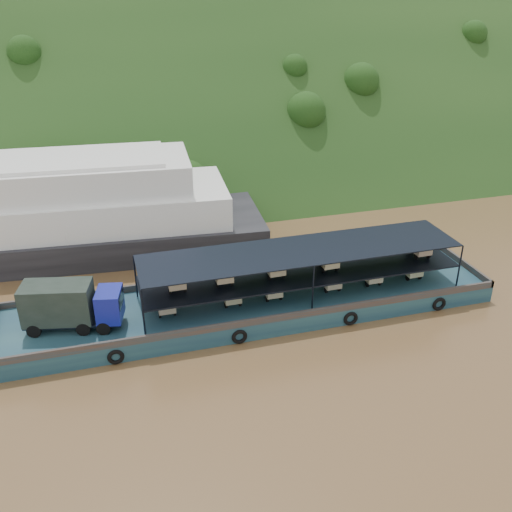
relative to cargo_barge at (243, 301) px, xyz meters
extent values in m
plane|color=brown|center=(3.76, -0.35, -1.09)|extent=(160.00, 160.00, 0.00)
cube|color=#153312|center=(3.76, 35.65, -1.09)|extent=(140.00, 39.60, 39.60)
cube|color=#142F46|center=(0.84, 0.05, -0.49)|extent=(35.00, 7.00, 1.20)
cube|color=#592D19|center=(0.84, 3.45, 0.36)|extent=(35.00, 0.20, 0.50)
cube|color=#592D19|center=(0.84, -3.35, 0.36)|extent=(35.00, 0.20, 0.50)
cube|color=#592D19|center=(18.24, 0.05, 0.36)|extent=(0.20, 7.00, 0.50)
torus|color=black|center=(-9.16, -3.50, -0.54)|extent=(1.06, 0.26, 1.06)
torus|color=black|center=(-1.16, -3.50, -0.54)|extent=(1.06, 0.26, 1.06)
torus|color=black|center=(6.84, -3.50, -0.54)|extent=(1.06, 0.26, 1.06)
torus|color=black|center=(13.84, -3.50, -0.54)|extent=(1.06, 0.26, 1.06)
cylinder|color=black|center=(-13.97, -0.76, 0.57)|extent=(0.96, 0.51, 0.91)
cylinder|color=black|center=(-13.56, 1.11, 0.57)|extent=(0.96, 0.51, 0.91)
cylinder|color=black|center=(-10.94, -1.42, 0.57)|extent=(0.96, 0.51, 0.91)
cylinder|color=black|center=(-10.53, 0.45, 0.57)|extent=(0.96, 0.51, 0.91)
cylinder|color=black|center=(-9.70, -1.70, 0.57)|extent=(0.96, 0.51, 0.91)
cylinder|color=black|center=(-9.29, 0.17, 0.57)|extent=(0.96, 0.51, 0.91)
cube|color=black|center=(-11.45, -0.33, 0.71)|extent=(6.48, 3.28, 0.18)
cube|color=navy|center=(-9.14, -0.84, 1.75)|extent=(1.98, 2.47, 2.00)
cube|color=black|center=(-8.38, -1.00, 2.12)|extent=(0.44, 1.79, 0.82)
cube|color=black|center=(-12.34, -0.14, 2.03)|extent=(4.74, 3.07, 2.55)
cube|color=black|center=(4.34, 0.05, 1.77)|extent=(23.00, 5.00, 0.12)
cube|color=black|center=(4.34, 0.05, 3.41)|extent=(23.00, 5.00, 0.08)
cylinder|color=black|center=(-7.16, -2.45, 1.76)|extent=(0.12, 0.12, 3.30)
cylinder|color=black|center=(-7.16, 2.55, 1.76)|extent=(0.12, 0.12, 3.30)
cylinder|color=black|center=(4.34, -2.45, 1.76)|extent=(0.12, 0.12, 3.30)
cylinder|color=black|center=(4.34, 2.55, 1.76)|extent=(0.12, 0.12, 3.30)
cylinder|color=black|center=(15.84, -2.45, 1.76)|extent=(0.12, 0.12, 3.30)
cylinder|color=black|center=(15.84, 2.55, 1.76)|extent=(0.12, 0.12, 3.30)
cylinder|color=black|center=(-5.48, 1.10, 0.37)|extent=(0.12, 0.52, 0.52)
cylinder|color=black|center=(-5.98, -0.70, 0.37)|extent=(0.14, 0.52, 0.52)
cylinder|color=black|center=(-4.98, -0.70, 0.37)|extent=(0.14, 0.52, 0.52)
cube|color=#C8B48E|center=(-5.48, -0.35, 0.71)|extent=(1.15, 1.50, 0.44)
cube|color=#B6270C|center=(-5.48, 0.80, 0.89)|extent=(0.55, 0.80, 0.80)
cube|color=#B6270C|center=(-5.48, 0.60, 1.39)|extent=(0.50, 0.10, 0.10)
cylinder|color=black|center=(-0.90, 1.10, 0.37)|extent=(0.12, 0.52, 0.52)
cylinder|color=black|center=(-1.40, -0.70, 0.37)|extent=(0.14, 0.52, 0.52)
cylinder|color=black|center=(-0.40, -0.70, 0.37)|extent=(0.14, 0.52, 0.52)
cube|color=#C0B788|center=(-0.90, -0.35, 0.71)|extent=(1.15, 1.50, 0.44)
cube|color=#BA0C0D|center=(-0.90, 0.80, 0.89)|extent=(0.55, 0.80, 0.80)
cube|color=#BA0C0D|center=(-0.90, 0.60, 1.39)|extent=(0.50, 0.10, 0.10)
cylinder|color=black|center=(2.10, 1.10, 0.37)|extent=(0.12, 0.52, 0.52)
cylinder|color=black|center=(1.60, -0.70, 0.37)|extent=(0.14, 0.52, 0.52)
cylinder|color=black|center=(2.60, -0.70, 0.37)|extent=(0.14, 0.52, 0.52)
cube|color=beige|center=(2.10, -0.35, 0.71)|extent=(1.15, 1.50, 0.44)
cube|color=#B0270B|center=(2.10, 0.80, 0.89)|extent=(0.55, 0.80, 0.80)
cube|color=#B0270B|center=(2.10, 0.60, 1.39)|extent=(0.50, 0.10, 0.10)
cylinder|color=black|center=(6.60, 1.10, 0.37)|extent=(0.12, 0.52, 0.52)
cylinder|color=black|center=(6.10, -0.70, 0.37)|extent=(0.14, 0.52, 0.52)
cylinder|color=black|center=(7.10, -0.70, 0.37)|extent=(0.14, 0.52, 0.52)
cube|color=beige|center=(6.60, -0.35, 0.71)|extent=(1.15, 1.50, 0.44)
cube|color=red|center=(6.60, 0.80, 0.89)|extent=(0.55, 0.80, 0.80)
cube|color=red|center=(6.60, 0.60, 1.39)|extent=(0.50, 0.10, 0.10)
cylinder|color=black|center=(9.89, 1.10, 0.37)|extent=(0.12, 0.52, 0.52)
cylinder|color=black|center=(9.39, -0.70, 0.37)|extent=(0.14, 0.52, 0.52)
cylinder|color=black|center=(10.39, -0.70, 0.37)|extent=(0.14, 0.52, 0.52)
cube|color=beige|center=(9.89, -0.35, 0.71)|extent=(1.15, 1.50, 0.44)
cube|color=red|center=(9.89, 0.80, 0.89)|extent=(0.55, 0.80, 0.80)
cube|color=red|center=(9.89, 0.60, 1.39)|extent=(0.50, 0.10, 0.10)
cylinder|color=black|center=(13.26, 1.10, 0.37)|extent=(0.12, 0.52, 0.52)
cylinder|color=black|center=(12.76, -0.70, 0.37)|extent=(0.14, 0.52, 0.52)
cylinder|color=black|center=(13.76, -0.70, 0.37)|extent=(0.14, 0.52, 0.52)
cube|color=beige|center=(13.26, -0.35, 0.71)|extent=(1.15, 1.50, 0.44)
cube|color=#AB0B0F|center=(13.26, 0.80, 0.89)|extent=(0.55, 0.80, 0.80)
cube|color=#AB0B0F|center=(13.26, 0.60, 1.39)|extent=(0.50, 0.10, 0.10)
cylinder|color=black|center=(-4.68, 1.10, 2.09)|extent=(0.12, 0.52, 0.52)
cylinder|color=black|center=(-5.18, -0.70, 2.09)|extent=(0.14, 0.52, 0.52)
cylinder|color=black|center=(-4.18, -0.70, 2.09)|extent=(0.14, 0.52, 0.52)
cube|color=tan|center=(-4.68, -0.35, 2.43)|extent=(1.15, 1.50, 0.44)
cube|color=#B6150C|center=(-4.68, 0.80, 2.61)|extent=(0.55, 0.80, 0.80)
cube|color=#B6150C|center=(-4.68, 0.60, 3.11)|extent=(0.50, 0.10, 0.10)
cylinder|color=black|center=(-1.45, 1.10, 2.09)|extent=(0.12, 0.52, 0.52)
cylinder|color=black|center=(-1.95, -0.70, 2.09)|extent=(0.14, 0.52, 0.52)
cylinder|color=black|center=(-0.95, -0.70, 2.09)|extent=(0.14, 0.52, 0.52)
cube|color=#C3B18A|center=(-1.45, -0.35, 2.43)|extent=(1.15, 1.50, 0.44)
cube|color=#1C2FA9|center=(-1.45, 0.80, 2.61)|extent=(0.55, 0.80, 0.80)
cube|color=#1C2FA9|center=(-1.45, 0.60, 3.11)|extent=(0.50, 0.10, 0.10)
cylinder|color=black|center=(2.27, 1.10, 2.09)|extent=(0.12, 0.52, 0.52)
cylinder|color=black|center=(1.77, -0.70, 2.09)|extent=(0.14, 0.52, 0.52)
cylinder|color=black|center=(2.77, -0.70, 2.09)|extent=(0.14, 0.52, 0.52)
cube|color=#BFB187|center=(2.27, -0.35, 2.43)|extent=(1.15, 1.50, 0.44)
cube|color=navy|center=(2.27, 0.80, 2.61)|extent=(0.55, 0.80, 0.80)
cube|color=navy|center=(2.27, 0.60, 3.11)|extent=(0.50, 0.10, 0.10)
cylinder|color=black|center=(6.31, 1.10, 2.09)|extent=(0.12, 0.52, 0.52)
cylinder|color=black|center=(5.81, -0.70, 2.09)|extent=(0.14, 0.52, 0.52)
cylinder|color=black|center=(6.81, -0.70, 2.09)|extent=(0.14, 0.52, 0.52)
cube|color=beige|center=(6.31, -0.35, 2.43)|extent=(1.15, 1.50, 0.44)
cube|color=#B1130B|center=(6.31, 0.80, 2.61)|extent=(0.55, 0.80, 0.80)
cube|color=#B1130B|center=(6.31, 0.60, 3.11)|extent=(0.50, 0.10, 0.10)
cylinder|color=black|center=(13.76, 1.10, 2.09)|extent=(0.12, 0.52, 0.52)
cylinder|color=black|center=(13.26, -0.70, 2.09)|extent=(0.14, 0.52, 0.52)
cylinder|color=black|center=(14.26, -0.70, 2.09)|extent=(0.14, 0.52, 0.52)
cube|color=tan|center=(13.76, -0.35, 2.43)|extent=(1.15, 1.50, 0.44)
cube|color=#1A2E9E|center=(13.76, 0.80, 2.61)|extent=(0.55, 0.80, 0.80)
cube|color=#1A2E9E|center=(13.76, 0.60, 3.11)|extent=(0.50, 0.10, 0.10)
cube|color=black|center=(-15.69, 15.12, 0.16)|extent=(42.33, 13.59, 2.50)
cube|color=white|center=(-15.69, 15.12, 2.87)|extent=(36.02, 12.07, 2.92)
cube|color=white|center=(-15.69, 15.12, 5.68)|extent=(29.71, 10.55, 2.71)
cube|color=white|center=(-15.69, 15.12, 7.19)|extent=(25.48, 9.19, 0.31)
camera|label=1|loc=(-8.88, -33.97, 20.82)|focal=40.00mm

